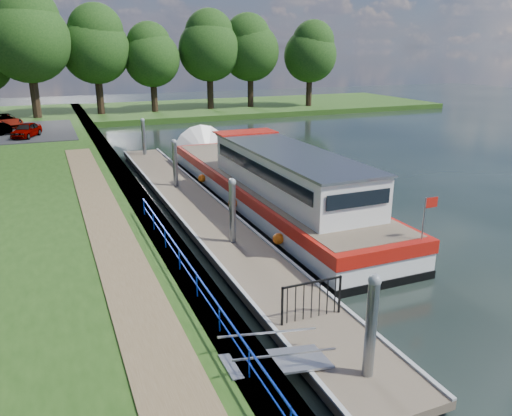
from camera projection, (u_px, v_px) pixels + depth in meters
name	position (u px, v px, depth m)	size (l,w,h in m)	color
ground	(354.00, 376.00, 12.12)	(160.00, 160.00, 0.00)	black
bank_edge	(137.00, 203.00, 24.22)	(1.10, 90.00, 0.78)	#473D2D
far_bank	(202.00, 109.00, 62.07)	(60.00, 18.00, 0.60)	#1E3D11
footpath	(119.00, 254.00, 17.27)	(1.60, 40.00, 0.05)	brown
blue_fence	(207.00, 295.00, 13.34)	(0.04, 18.04, 0.72)	#0C2DBF
pontoon	(200.00, 213.00, 23.47)	(2.50, 30.00, 0.56)	brown
mooring_piles	(199.00, 191.00, 23.13)	(0.30, 27.30, 3.55)	gray
gangway	(277.00, 361.00, 11.69)	(2.58, 1.00, 0.92)	#A5A8AD
gate_panel	(312.00, 295.00, 13.70)	(1.85, 0.05, 1.15)	black
barge	(262.00, 182.00, 25.31)	(4.36, 21.15, 4.78)	black
horizon_trees	(84.00, 44.00, 51.79)	(54.38, 10.03, 12.87)	#332316
car_a	(26.00, 130.00, 39.30)	(1.34, 3.34, 1.14)	#999999
car_d	(5.00, 121.00, 44.04)	(1.95, 4.23, 1.18)	#999999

